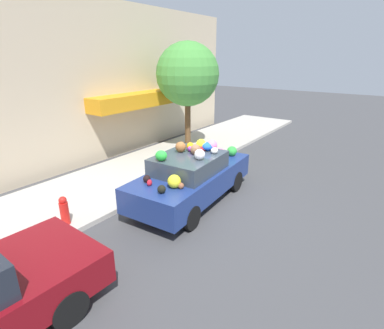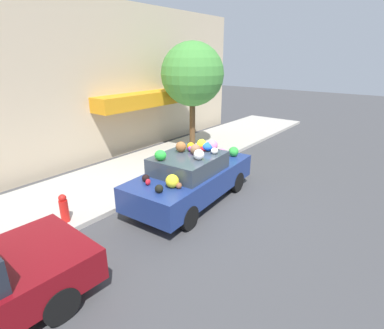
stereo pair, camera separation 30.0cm
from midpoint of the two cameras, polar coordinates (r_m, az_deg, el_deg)
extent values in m
plane|color=#424244|center=(8.53, -1.19, -6.77)|extent=(60.00, 60.00, 0.00)
cube|color=#B2ADA3|center=(10.21, -13.42, -2.28)|extent=(24.00, 3.20, 0.13)
cube|color=#C6B293|center=(11.35, -22.37, 13.71)|extent=(18.00, 0.30, 5.76)
cube|color=orange|center=(12.28, -11.71, 11.81)|extent=(3.89, 0.90, 0.55)
cylinder|color=brown|center=(12.81, -1.49, 8.06)|extent=(0.24, 0.24, 2.12)
sphere|color=#47933D|center=(12.55, -1.57, 16.80)|extent=(2.54, 2.54, 2.54)
cylinder|color=red|center=(7.69, -24.13, -8.49)|extent=(0.20, 0.20, 0.55)
sphere|color=red|center=(7.55, -24.49, -6.24)|extent=(0.18, 0.18, 0.18)
cube|color=navy|center=(8.25, -1.04, -2.99)|extent=(4.17, 1.94, 0.64)
cube|color=#333D47|center=(7.92, -1.71, 0.26)|extent=(1.93, 1.59, 0.45)
cylinder|color=black|center=(9.74, -0.77, -1.33)|extent=(0.61, 0.22, 0.60)
cylinder|color=black|center=(9.07, 7.40, -3.18)|extent=(0.61, 0.22, 0.60)
cylinder|color=black|center=(7.92, -10.75, -6.98)|extent=(0.61, 0.22, 0.60)
cylinder|color=black|center=(7.07, -1.39, -10.08)|extent=(0.61, 0.22, 0.60)
ellipsoid|color=yellow|center=(8.30, 0.72, 3.88)|extent=(0.34, 0.35, 0.29)
sphere|color=yellow|center=(6.97, -4.63, -3.23)|extent=(0.44, 0.44, 0.32)
ellipsoid|color=blue|center=(8.22, 2.20, 3.51)|extent=(0.48, 0.39, 0.24)
sphere|color=green|center=(9.24, 6.70, 2.55)|extent=(0.38, 0.38, 0.30)
ellipsoid|color=white|center=(9.35, 0.86, 2.90)|extent=(0.28, 0.42, 0.30)
sphere|color=white|center=(7.47, 0.33, 1.92)|extent=(0.37, 0.37, 0.27)
sphere|color=black|center=(7.37, -9.76, -2.71)|extent=(0.24, 0.24, 0.19)
ellipsoid|color=green|center=(7.44, -7.04, 1.68)|extent=(0.36, 0.37, 0.26)
ellipsoid|color=orange|center=(8.20, -1.36, 3.44)|extent=(0.32, 0.31, 0.23)
ellipsoid|color=green|center=(7.08, -4.74, -3.34)|extent=(0.36, 0.29, 0.21)
ellipsoid|color=red|center=(8.21, 1.19, 3.07)|extent=(0.27, 0.29, 0.12)
sphere|color=pink|center=(8.24, 2.79, 3.70)|extent=(0.40, 0.40, 0.29)
ellipsoid|color=pink|center=(8.27, 1.95, 3.44)|extent=(0.43, 0.43, 0.19)
ellipsoid|color=black|center=(7.79, 0.37, 2.07)|extent=(0.15, 0.22, 0.11)
ellipsoid|color=yellow|center=(9.28, 2.96, 2.16)|extent=(0.14, 0.14, 0.12)
sphere|color=yellow|center=(9.33, 1.88, 2.84)|extent=(0.40, 0.40, 0.30)
sphere|color=purple|center=(8.13, -1.38, 3.04)|extent=(0.17, 0.17, 0.16)
ellipsoid|color=pink|center=(9.25, 4.37, 2.40)|extent=(0.39, 0.39, 0.22)
sphere|color=brown|center=(8.08, -3.23, 3.37)|extent=(0.31, 0.31, 0.29)
ellipsoid|color=red|center=(7.17, -9.29, -3.46)|extent=(0.15, 0.12, 0.16)
sphere|color=black|center=(6.75, -7.09, -4.71)|extent=(0.22, 0.22, 0.19)
sphere|color=brown|center=(6.94, -3.36, -4.07)|extent=(0.15, 0.15, 0.15)
ellipsoid|color=blue|center=(9.17, 4.64, 2.08)|extent=(0.27, 0.27, 0.18)
ellipsoid|color=white|center=(7.96, 3.22, 2.66)|extent=(0.22, 0.21, 0.16)
sphere|color=brown|center=(7.87, -0.44, 2.89)|extent=(0.36, 0.36, 0.28)
cylinder|color=black|center=(6.59, -31.32, -15.88)|extent=(0.60, 0.20, 0.59)
cylinder|color=black|center=(5.34, -24.03, -23.78)|extent=(0.60, 0.20, 0.59)
camera|label=1|loc=(0.15, -91.06, -0.39)|focal=28.00mm
camera|label=2|loc=(0.15, 88.94, 0.39)|focal=28.00mm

